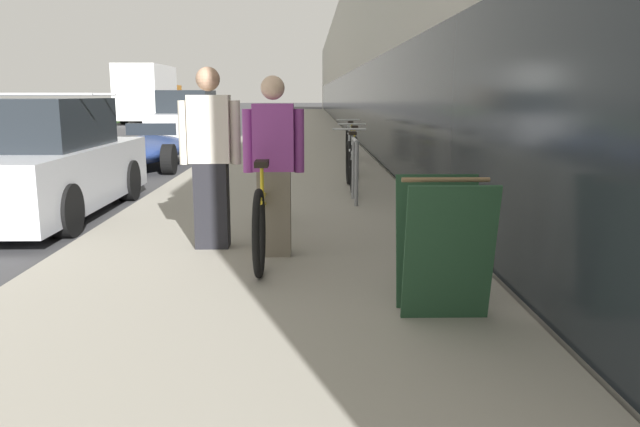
# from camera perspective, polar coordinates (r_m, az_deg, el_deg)

# --- Properties ---
(sidewalk_slab) EXTENTS (3.76, 70.00, 0.15)m
(sidewalk_slab) POSITION_cam_1_polar(r_m,az_deg,el_deg) (25.71, -2.02, 7.54)
(sidewalk_slab) COLOR gray
(sidewalk_slab) RESTS_ON ground
(storefront_facade) EXTENTS (10.01, 70.00, 6.05)m
(storefront_facade) POSITION_cam_1_polar(r_m,az_deg,el_deg) (34.32, 10.11, 13.14)
(storefront_facade) COLOR #BCB7AD
(storefront_facade) RESTS_ON ground
(lawn_strip) EXTENTS (4.37, 70.00, 0.03)m
(lawn_strip) POSITION_cam_1_polar(r_m,az_deg,el_deg) (32.28, -24.26, 7.17)
(lawn_strip) COLOR #5B9347
(lawn_strip) RESTS_ON ground
(tandem_bicycle) EXTENTS (0.52, 2.87, 0.88)m
(tandem_bicycle) POSITION_cam_1_polar(r_m,az_deg,el_deg) (5.92, -4.79, 0.73)
(tandem_bicycle) COLOR black
(tandem_bicycle) RESTS_ON sidewalk_slab
(person_rider) EXTENTS (0.53, 0.21, 1.57)m
(person_rider) POSITION_cam_1_polar(r_m,az_deg,el_deg) (5.48, -4.25, 4.28)
(person_rider) COLOR #756B5B
(person_rider) RESTS_ON sidewalk_slab
(person_bystander) EXTENTS (0.56, 0.22, 1.66)m
(person_bystander) POSITION_cam_1_polar(r_m,az_deg,el_deg) (5.83, -9.98, 4.96)
(person_bystander) COLOR black
(person_bystander) RESTS_ON sidewalk_slab
(bike_rack_hoop) EXTENTS (0.05, 0.60, 0.84)m
(bike_rack_hoop) POSITION_cam_1_polar(r_m,az_deg,el_deg) (8.24, 3.23, 4.55)
(bike_rack_hoop) COLOR gray
(bike_rack_hoop) RESTS_ON sidewalk_slab
(cruiser_bike_nearest) EXTENTS (0.52, 1.67, 0.90)m
(cruiser_bike_nearest) POSITION_cam_1_polar(r_m,az_deg,el_deg) (9.44, 2.83, 4.54)
(cruiser_bike_nearest) COLOR black
(cruiser_bike_nearest) RESTS_ON sidewalk_slab
(cruiser_bike_middle) EXTENTS (0.52, 1.72, 0.88)m
(cruiser_bike_middle) POSITION_cam_1_polar(r_m,az_deg,el_deg) (11.45, 3.04, 5.62)
(cruiser_bike_middle) COLOR black
(cruiser_bike_middle) RESTS_ON sidewalk_slab
(cruiser_bike_farthest) EXTENTS (0.52, 1.79, 0.86)m
(cruiser_bike_farthest) POSITION_cam_1_polar(r_m,az_deg,el_deg) (13.80, 2.68, 6.49)
(cruiser_bike_farthest) COLOR black
(cruiser_bike_farthest) RESTS_ON sidewalk_slab
(sandwich_board_sign) EXTENTS (0.56, 0.56, 0.90)m
(sandwich_board_sign) POSITION_cam_1_polar(r_m,az_deg,el_deg) (4.11, 11.20, -2.93)
(sandwich_board_sign) COLOR #23472D
(sandwich_board_sign) RESTS_ON sidewalk_slab
(parked_sedan_curbside) EXTENTS (1.90, 4.08, 1.58)m
(parked_sedan_curbside) POSITION_cam_1_polar(r_m,az_deg,el_deg) (8.80, -24.62, 4.15)
(parked_sedan_curbside) COLOR silver
(parked_sedan_curbside) RESTS_ON ground
(vintage_roadster_curbside) EXTENTS (1.69, 3.94, 0.93)m
(vintage_roadster_curbside) POSITION_cam_1_polar(r_m,az_deg,el_deg) (13.94, -15.61, 5.68)
(vintage_roadster_curbside) COLOR navy
(vintage_roadster_curbside) RESTS_ON ground
(parked_sedan_far) EXTENTS (1.74, 4.19, 1.67)m
(parked_sedan_far) POSITION_cam_1_polar(r_m,az_deg,el_deg) (19.35, -11.96, 8.23)
(parked_sedan_far) COLOR silver
(parked_sedan_far) RESTS_ON ground
(moving_truck) EXTENTS (2.26, 7.11, 3.08)m
(moving_truck) POSITION_cam_1_polar(r_m,az_deg,el_deg) (36.09, -15.32, 10.47)
(moving_truck) COLOR orange
(moving_truck) RESTS_ON ground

